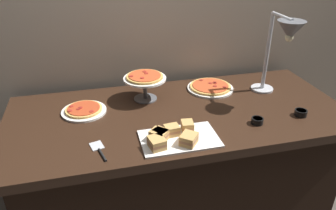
# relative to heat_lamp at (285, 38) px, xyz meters

# --- Properties ---
(ground_plane) EXTENTS (8.00, 8.00, 0.00)m
(ground_plane) POSITION_rel_heat_lamp_xyz_m (-0.60, 0.00, -1.14)
(ground_plane) COLOR #4C443D
(back_wall) EXTENTS (4.40, 0.04, 2.40)m
(back_wall) POSITION_rel_heat_lamp_xyz_m (-0.60, 0.50, 0.06)
(back_wall) COLOR tan
(back_wall) RESTS_ON ground_plane
(buffet_table) EXTENTS (1.90, 0.84, 0.76)m
(buffet_table) POSITION_rel_heat_lamp_xyz_m (-0.60, 0.00, -0.76)
(buffet_table) COLOR black
(buffet_table) RESTS_ON ground_plane
(heat_lamp) EXTENTS (0.15, 0.34, 0.49)m
(heat_lamp) POSITION_rel_heat_lamp_xyz_m (0.00, 0.00, 0.00)
(heat_lamp) COLOR #B7BABF
(heat_lamp) RESTS_ON buffet_table
(pizza_plate_front) EXTENTS (0.25, 0.25, 0.03)m
(pizza_plate_front) POSITION_rel_heat_lamp_xyz_m (-1.11, 0.12, -0.37)
(pizza_plate_front) COLOR white
(pizza_plate_front) RESTS_ON buffet_table
(pizza_plate_center) EXTENTS (0.29, 0.29, 0.03)m
(pizza_plate_center) POSITION_rel_heat_lamp_xyz_m (-0.32, 0.24, -0.37)
(pizza_plate_center) COLOR white
(pizza_plate_center) RESTS_ON buffet_table
(pizza_plate_raised_stand) EXTENTS (0.25, 0.25, 0.16)m
(pizza_plate_raised_stand) POSITION_rel_heat_lamp_xyz_m (-0.75, 0.20, -0.26)
(pizza_plate_raised_stand) COLOR #595B60
(pizza_plate_raised_stand) RESTS_ON buffet_table
(sandwich_platter) EXTENTS (0.38, 0.23, 0.06)m
(sandwich_platter) POSITION_rel_heat_lamp_xyz_m (-0.70, -0.27, -0.36)
(sandwich_platter) COLOR white
(sandwich_platter) RESTS_ON buffet_table
(sauce_cup_near) EXTENTS (0.06, 0.06, 0.03)m
(sauce_cup_near) POSITION_rel_heat_lamp_xyz_m (-0.23, -0.22, -0.36)
(sauce_cup_near) COLOR black
(sauce_cup_near) RESTS_ON buffet_table
(sauce_cup_far) EXTENTS (0.07, 0.07, 0.03)m
(sauce_cup_far) POSITION_rel_heat_lamp_xyz_m (0.04, -0.20, -0.36)
(sauce_cup_far) COLOR black
(sauce_cup_far) RESTS_ON buffet_table
(serving_spatula) EXTENTS (0.07, 0.17, 0.01)m
(serving_spatula) POSITION_rel_heat_lamp_xyz_m (-1.05, -0.27, -0.38)
(serving_spatula) COLOR #B7BABF
(serving_spatula) RESTS_ON buffet_table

